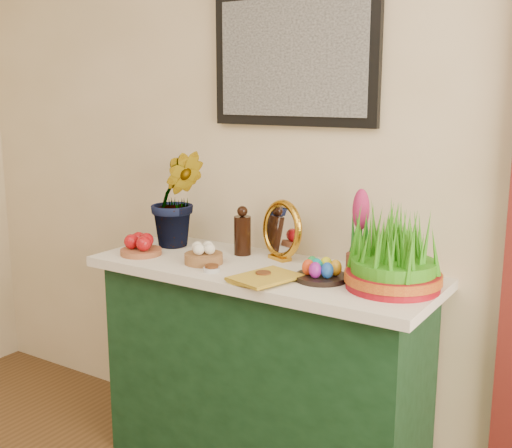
{
  "coord_description": "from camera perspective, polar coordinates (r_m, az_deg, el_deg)",
  "views": [
    {
      "loc": [
        1.23,
        -0.07,
        1.57
      ],
      "look_at": [
        -0.07,
        1.95,
        1.07
      ],
      "focal_mm": 45.0,
      "sensor_mm": 36.0,
      "label": 1
    }
  ],
  "objects": [
    {
      "name": "spice_dish_left",
      "position": [
        2.47,
        -3.96,
        -3.97
      ],
      "size": [
        0.06,
        0.06,
        0.03
      ],
      "color": "silver",
      "rests_on": "tablecloth"
    },
    {
      "name": "mirror",
      "position": [
        2.62,
        2.29,
        -0.59
      ],
      "size": [
        0.25,
        0.15,
        0.25
      ],
      "color": "gold",
      "rests_on": "tablecloth"
    },
    {
      "name": "apple_bowl",
      "position": [
        2.75,
        -10.2,
        -1.95
      ],
      "size": [
        0.21,
        0.21,
        0.09
      ],
      "color": "#985433",
      "rests_on": "tablecloth"
    },
    {
      "name": "hyacinth_green",
      "position": [
        2.84,
        -7.04,
        3.65
      ],
      "size": [
        0.37,
        0.37,
        0.57
      ],
      "primitive_type": "imported",
      "rotation": [
        0.0,
        0.0,
        0.73
      ],
      "color": "#186B18",
      "rests_on": "tablecloth"
    },
    {
      "name": "sideboard",
      "position": [
        2.7,
        0.59,
        -13.32
      ],
      "size": [
        1.3,
        0.45,
        0.85
      ],
      "primitive_type": "cube",
      "color": "#163C21",
      "rests_on": "ground"
    },
    {
      "name": "tablecloth",
      "position": [
        2.54,
        0.61,
        -4.22
      ],
      "size": [
        1.4,
        0.55,
        0.04
      ],
      "primitive_type": "cube",
      "color": "silver",
      "rests_on": "sideboard"
    },
    {
      "name": "hyacinth_pink",
      "position": [
        2.42,
        9.24,
        -1.13
      ],
      "size": [
        0.1,
        0.1,
        0.33
      ],
      "color": "brown",
      "rests_on": "tablecloth"
    },
    {
      "name": "garlic_basket",
      "position": [
        2.58,
        -4.69,
        -2.74
      ],
      "size": [
        0.2,
        0.2,
        0.09
      ],
      "color": "#96653C",
      "rests_on": "tablecloth"
    },
    {
      "name": "book",
      "position": [
        2.4,
        -0.65,
        -4.31
      ],
      "size": [
        0.22,
        0.27,
        0.03
      ],
      "primitive_type": "imported",
      "rotation": [
        0.0,
        0.0,
        -0.26
      ],
      "color": "gold",
      "rests_on": "tablecloth"
    },
    {
      "name": "wheatgrass_sabzeh",
      "position": [
        2.28,
        12.16,
        -2.7
      ],
      "size": [
        0.34,
        0.34,
        0.28
      ],
      "color": "maroon",
      "rests_on": "tablecloth"
    },
    {
      "name": "spice_dish_right",
      "position": [
        2.37,
        0.64,
        -4.64
      ],
      "size": [
        0.07,
        0.07,
        0.03
      ],
      "color": "silver",
      "rests_on": "tablecloth"
    },
    {
      "name": "egg_plate",
      "position": [
        2.36,
        5.76,
        -4.24
      ],
      "size": [
        0.22,
        0.22,
        0.08
      ],
      "color": "black",
      "rests_on": "tablecloth"
    },
    {
      "name": "vinegar_cruet",
      "position": [
        2.7,
        -1.21,
        -0.82
      ],
      "size": [
        0.07,
        0.07,
        0.21
      ],
      "color": "black",
      "rests_on": "tablecloth"
    }
  ]
}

